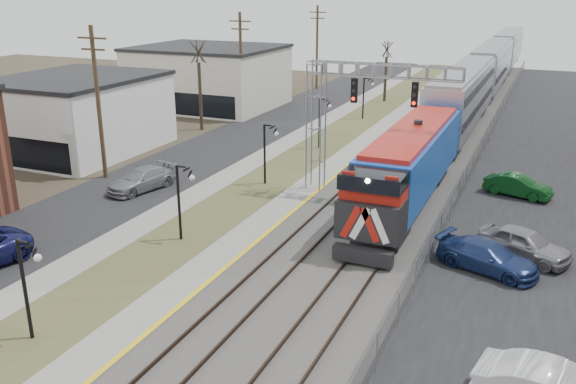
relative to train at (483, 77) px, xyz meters
The scene contains 19 objects.
street_west 32.74m from the train, 121.41° to the right, with size 7.00×120.00×0.04m, color black.
sidewalk 30.65m from the train, 114.18° to the right, with size 2.00×120.00×0.08m, color gray.
grass_median 29.55m from the train, 108.84° to the right, with size 4.00×120.00×0.06m, color #48512B.
platform 28.72m from the train, 103.14° to the right, with size 2.00×120.00×0.24m, color gray.
ballast_bed 28.02m from the train, 93.08° to the right, with size 8.00×120.00×0.20m, color #595651.
platform_edge 28.52m from the train, 101.42° to the right, with size 0.24×120.00×0.01m, color gold.
track_near 28.18m from the train, 97.17° to the right, with size 1.58×120.00×0.15m.
track_far 27.96m from the train, 90.00° to the right, with size 1.58×120.00×0.15m.
train is the anchor object (origin of this frame).
signal_gantry 35.21m from the train, 97.00° to the right, with size 9.00×1.07×8.15m.
lampposts 45.56m from the train, 102.04° to the right, with size 0.14×62.14×4.00m.
utility_poles 42.85m from the train, 117.86° to the right, with size 0.28×80.28×10.00m.
fence 28.05m from the train, 84.46° to the right, with size 0.04×120.00×1.60m, color gray.
buildings_west 46.85m from the train, 124.45° to the right, with size 14.00×67.00×7.00m.
bare_trees 30.04m from the train, 127.21° to the right, with size 12.30×42.30×5.95m.
car_lot_d 42.69m from the train, 82.94° to the right, with size 1.88×4.63×1.34m, color navy.
car_lot_e 40.87m from the train, 80.57° to the right, with size 1.75×4.35×1.48m, color gray.
car_lot_f 31.47m from the train, 79.34° to the right, with size 1.39×3.98×1.31m, color #0C4016.
car_street_b 42.32m from the train, 112.43° to the right, with size 1.93×4.76×1.38m, color gray.
Camera 1 is at (12.41, -6.16, 12.42)m, focal length 38.00 mm.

